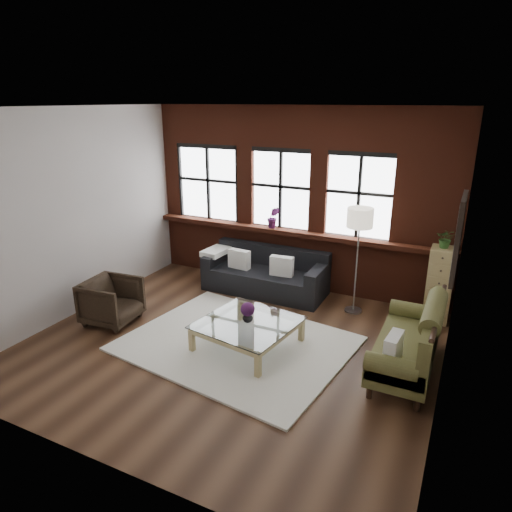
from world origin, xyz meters
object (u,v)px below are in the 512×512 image
at_px(vintage_settee, 407,337).
at_px(floor_lamp, 357,257).
at_px(drawer_chest, 439,285).
at_px(vase, 248,317).
at_px(armchair, 112,301).
at_px(coffee_table, 248,335).
at_px(dark_sofa, 265,271).

bearing_deg(vintage_settee, floor_lamp, 125.55).
relative_size(drawer_chest, floor_lamp, 0.63).
bearing_deg(floor_lamp, vase, -120.31).
distance_m(armchair, coffee_table, 2.25).
xyz_separation_m(vintage_settee, drawer_chest, (0.22, 1.67, 0.12)).
height_order(vase, drawer_chest, drawer_chest).
xyz_separation_m(coffee_table, floor_lamp, (1.04, 1.77, 0.75)).
bearing_deg(drawer_chest, floor_lamp, -168.38).
relative_size(vintage_settee, drawer_chest, 1.49).
height_order(dark_sofa, drawer_chest, drawer_chest).
distance_m(dark_sofa, vase, 1.97).
xyz_separation_m(vase, drawer_chest, (2.27, 2.03, 0.13)).
bearing_deg(vintage_settee, armchair, -172.30).
xyz_separation_m(drawer_chest, floor_lamp, (-1.24, -0.25, 0.34)).
relative_size(vintage_settee, coffee_table, 1.46).
height_order(armchair, floor_lamp, floor_lamp).
height_order(vase, floor_lamp, floor_lamp).
relative_size(dark_sofa, coffee_table, 1.78).
bearing_deg(dark_sofa, floor_lamp, -3.53).
xyz_separation_m(dark_sofa, drawer_chest, (2.87, 0.15, 0.20)).
relative_size(vase, drawer_chest, 0.13).
xyz_separation_m(vintage_settee, armchair, (-4.28, -0.58, -0.12)).
bearing_deg(drawer_chest, coffee_table, -138.26).
distance_m(dark_sofa, drawer_chest, 2.89).
xyz_separation_m(dark_sofa, armchair, (-1.63, -2.10, -0.04)).
bearing_deg(armchair, vase, -89.43).
bearing_deg(dark_sofa, coffee_table, -72.18).
bearing_deg(floor_lamp, drawer_chest, 11.62).
height_order(drawer_chest, floor_lamp, floor_lamp).
bearing_deg(drawer_chest, vase, -138.26).
bearing_deg(armchair, dark_sofa, -43.04).
height_order(dark_sofa, armchair, dark_sofa).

